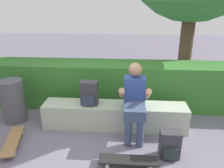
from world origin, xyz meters
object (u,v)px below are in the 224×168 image
at_px(skateboard_beside_bench, 13,141).
at_px(trash_bin, 13,101).
at_px(bench_main, 115,116).
at_px(person_skater, 135,99).
at_px(skateboard_near_person, 129,160).
at_px(backpack_on_bench, 89,93).
at_px(backpack_on_ground, 170,145).

xyz_separation_m(skateboard_beside_bench, trash_bin, (-0.31, 0.73, 0.31)).
distance_m(bench_main, skateboard_beside_bench, 1.65).
relative_size(person_skater, skateboard_near_person, 1.47).
height_order(bench_main, backpack_on_bench, backpack_on_bench).
bearing_deg(backpack_on_bench, trash_bin, 175.96).
height_order(skateboard_near_person, skateboard_beside_bench, same).
height_order(bench_main, skateboard_near_person, bench_main).
bearing_deg(skateboard_beside_bench, skateboard_near_person, -9.83).
height_order(bench_main, trash_bin, trash_bin).
bearing_deg(skateboard_beside_bench, backpack_on_bench, 30.15).
distance_m(person_skater, skateboard_near_person, 0.93).
relative_size(bench_main, backpack_on_ground, 6.10).
height_order(skateboard_near_person, backpack_on_bench, backpack_on_bench).
distance_m(bench_main, skateboard_near_person, 0.99).
relative_size(bench_main, person_skater, 2.07).
xyz_separation_m(bench_main, trash_bin, (-1.83, 0.09, 0.17)).
height_order(skateboard_beside_bench, backpack_on_ground, backpack_on_ground).
height_order(person_skater, trash_bin, person_skater).
height_order(person_skater, skateboard_beside_bench, person_skater).
bearing_deg(trash_bin, skateboard_near_person, -26.56).
relative_size(backpack_on_ground, trash_bin, 0.51).
distance_m(backpack_on_bench, backpack_on_ground, 1.50).
relative_size(bench_main, trash_bin, 3.14).
relative_size(person_skater, trash_bin, 1.52).
bearing_deg(skateboard_near_person, trash_bin, 153.44).
bearing_deg(backpack_on_ground, skateboard_near_person, -159.23).
distance_m(bench_main, backpack_on_ground, 1.10).
distance_m(skateboard_beside_bench, backpack_on_bench, 1.37).
bearing_deg(trash_bin, person_skater, -7.82).
bearing_deg(backpack_on_ground, trash_bin, 162.73).
distance_m(backpack_on_ground, trash_bin, 2.77).
distance_m(skateboard_near_person, skateboard_beside_bench, 1.79).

